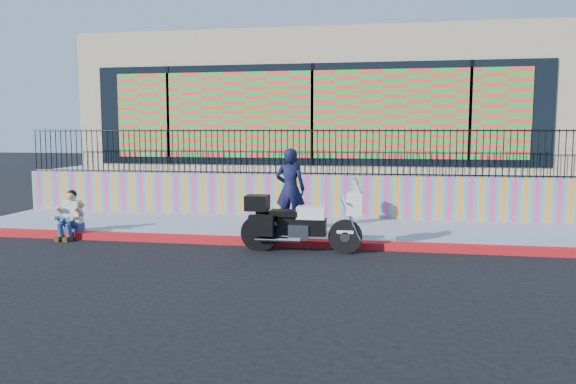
# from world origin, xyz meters

# --- Properties ---
(ground) EXTENTS (90.00, 90.00, 0.00)m
(ground) POSITION_xyz_m (0.00, 0.00, 0.00)
(ground) COLOR black
(ground) RESTS_ON ground
(red_curb) EXTENTS (16.00, 0.30, 0.15)m
(red_curb) POSITION_xyz_m (0.00, 0.00, 0.07)
(red_curb) COLOR maroon
(red_curb) RESTS_ON ground
(sidewalk) EXTENTS (16.00, 3.00, 0.15)m
(sidewalk) POSITION_xyz_m (0.00, 1.65, 0.07)
(sidewalk) COLOR #888EA3
(sidewalk) RESTS_ON ground
(mural_wall) EXTENTS (16.00, 0.20, 1.10)m
(mural_wall) POSITION_xyz_m (0.00, 3.25, 0.70)
(mural_wall) COLOR #E33B7D
(mural_wall) RESTS_ON sidewalk
(metal_fence) EXTENTS (15.80, 0.04, 1.20)m
(metal_fence) POSITION_xyz_m (0.00, 3.25, 1.85)
(metal_fence) COLOR black
(metal_fence) RESTS_ON mural_wall
(elevated_platform) EXTENTS (16.00, 10.00, 1.25)m
(elevated_platform) POSITION_xyz_m (0.00, 8.35, 0.62)
(elevated_platform) COLOR #888EA3
(elevated_platform) RESTS_ON ground
(storefront_building) EXTENTS (14.00, 8.06, 4.00)m
(storefront_building) POSITION_xyz_m (0.00, 8.13, 3.25)
(storefront_building) COLOR tan
(storefront_building) RESTS_ON elevated_platform
(police_motorcycle) EXTENTS (2.40, 0.79, 1.49)m
(police_motorcycle) POSITION_xyz_m (0.38, -0.48, 0.62)
(police_motorcycle) COLOR black
(police_motorcycle) RESTS_ON ground
(police_officer) EXTENTS (0.70, 0.47, 1.87)m
(police_officer) POSITION_xyz_m (-0.09, 1.11, 1.08)
(police_officer) COLOR black
(police_officer) RESTS_ON sidewalk
(seated_man) EXTENTS (0.54, 0.71, 1.06)m
(seated_man) POSITION_xyz_m (-4.88, -0.09, 0.45)
(seated_man) COLOR navy
(seated_man) RESTS_ON ground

